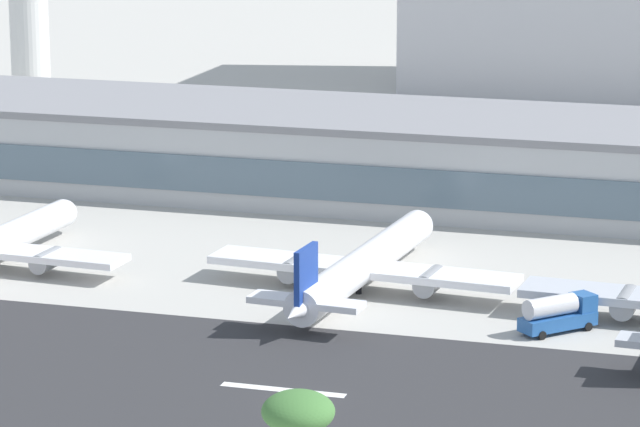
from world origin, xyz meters
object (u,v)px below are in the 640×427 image
at_px(terminal_building, 444,158).
at_px(service_fuel_truck_0, 558,313).
at_px(airliner_navy_tail_gate_1, 360,268).
at_px(palm_tree_3, 298,420).

xyz_separation_m(terminal_building, service_fuel_truck_0, (24.55, -56.01, -3.95)).
bearing_deg(terminal_building, airliner_navy_tail_gate_1, -88.64).
xyz_separation_m(terminal_building, palm_tree_3, (17.24, -122.06, 7.03)).
distance_m(airliner_navy_tail_gate_1, service_fuel_truck_0, 24.79).
distance_m(terminal_building, service_fuel_truck_0, 61.28).
bearing_deg(service_fuel_truck_0, terminal_building, 66.70).
height_order(airliner_navy_tail_gate_1, service_fuel_truck_0, airliner_navy_tail_gate_1).
distance_m(service_fuel_truck_0, palm_tree_3, 67.35).
bearing_deg(palm_tree_3, service_fuel_truck_0, 83.69).
relative_size(terminal_building, palm_tree_3, 13.61).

